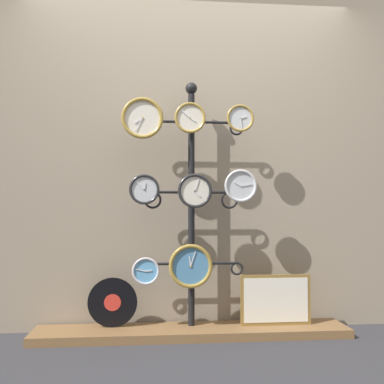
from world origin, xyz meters
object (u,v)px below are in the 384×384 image
object	(u,v)px
clock_middle_center	(195,191)
clock_middle_right	(241,186)
display_stand	(191,234)
clock_bottom_left	(146,271)
clock_middle_left	(144,189)
clock_bottom_center	(191,266)
picture_frame	(276,300)
clock_top_left	(142,118)
vinyl_record	(113,302)
clock_top_center	(190,118)
clock_top_right	(240,118)

from	to	relation	value
clock_middle_center	clock_middle_right	bearing A→B (deg)	1.25
display_stand	clock_bottom_left	size ratio (longest dim) A/B	9.53
clock_middle_left	clock_bottom_center	xyz separation A→B (m)	(0.32, -0.03, -0.53)
clock_middle_center	picture_frame	bearing A→B (deg)	5.96
clock_top_left	clock_middle_right	size ratio (longest dim) A/B	1.25
clock_middle_right	picture_frame	world-z (taller)	clock_middle_right
clock_middle_right	vinyl_record	xyz separation A→B (m)	(-0.90, 0.10, -0.82)
clock_middle_center	clock_middle_right	distance (m)	0.33
picture_frame	vinyl_record	bearing A→B (deg)	177.71
clock_top_center	clock_middle_right	world-z (taller)	clock_top_center
clock_middle_left	picture_frame	distance (m)	1.23
vinyl_record	clock_top_left	bearing A→B (deg)	-27.48
vinyl_record	clock_middle_left	bearing A→B (deg)	-19.45
clock_top_center	picture_frame	bearing A→B (deg)	4.15
clock_bottom_center	clock_middle_center	bearing A→B (deg)	1.43
clock_bottom_left	clock_top_right	bearing A→B (deg)	0.79
clock_top_left	clock_middle_left	size ratio (longest dim) A/B	1.38
clock_top_center	clock_middle_center	distance (m)	0.52
display_stand	vinyl_record	size ratio (longest dim) A/B	5.23
clock_bottom_left	vinyl_record	distance (m)	0.34
clock_top_left	vinyl_record	distance (m)	1.31
display_stand	clock_bottom_center	world-z (taller)	display_stand
clock_middle_center	clock_middle_right	world-z (taller)	clock_middle_right
clock_middle_center	vinyl_record	size ratio (longest dim) A/B	0.70
clock_top_center	clock_middle_right	bearing A→B (deg)	-1.49
clock_bottom_left	clock_top_left	bearing A→B (deg)	-158.29
clock_middle_left	clock_top_left	bearing A→B (deg)	-117.52
clock_top_left	clock_top_right	xyz separation A→B (m)	(0.70, 0.02, 0.02)
clock_top_center	clock_bottom_center	xyz separation A→B (m)	(0.00, -0.02, -1.04)
clock_middle_center	clock_middle_left	bearing A→B (deg)	175.07
clock_top_center	clock_top_right	world-z (taller)	clock_top_center
clock_top_left	clock_bottom_left	world-z (taller)	clock_top_left
clock_middle_center	clock_bottom_center	bearing A→B (deg)	-178.57
clock_top_right	clock_middle_right	distance (m)	0.49
clock_top_right	clock_bottom_center	bearing A→B (deg)	-176.40
clock_bottom_left	display_stand	bearing A→B (deg)	17.35
clock_top_center	clock_top_left	bearing A→B (deg)	-177.46
clock_middle_left	clock_middle_right	distance (m)	0.68
clock_bottom_center	picture_frame	xyz separation A→B (m)	(0.62, 0.06, -0.26)
clock_middle_right	clock_bottom_center	world-z (taller)	clock_middle_right
clock_bottom_center	clock_top_right	bearing A→B (deg)	3.60
clock_top_left	vinyl_record	xyz separation A→B (m)	(-0.20, 0.11, -1.29)
clock_middle_center	clock_top_left	bearing A→B (deg)	179.75
clock_top_left	clock_middle_right	bearing A→B (deg)	0.45
clock_top_left	clock_middle_center	distance (m)	0.63
clock_top_center	clock_middle_center	xyz separation A→B (m)	(0.03, -0.02, -0.52)
clock_middle_left	clock_middle_right	size ratio (longest dim) A/B	0.91
clock_top_right	clock_bottom_center	xyz separation A→B (m)	(-0.36, -0.02, -1.05)
display_stand	clock_middle_center	distance (m)	0.33
clock_middle_left	vinyl_record	bearing A→B (deg)	160.55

